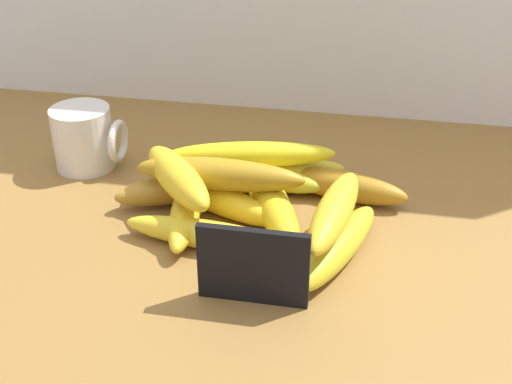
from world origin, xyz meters
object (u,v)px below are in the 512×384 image
banana_1 (282,176)px  banana_2 (271,202)px  coffee_mug (85,138)px  banana_5 (212,236)px  banana_12 (177,177)px  banana_11 (251,154)px  banana_8 (245,172)px  banana_7 (343,186)px  banana_0 (218,199)px  banana_4 (339,246)px  banana_10 (220,174)px  chalkboard_sign (253,269)px  banana_3 (187,209)px  banana_6 (190,186)px  banana_9 (334,212)px

banana_1 → banana_2: size_ratio=0.80×
coffee_mug → banana_5: (21.16, -15.68, -2.53)cm
coffee_mug → banana_5: 26.45cm
banana_12 → banana_5: bearing=-45.5°
banana_1 → banana_11: banana_11 is taller
banana_8 → banana_7: bearing=-5.2°
banana_0 → banana_8: 7.24cm
coffee_mug → banana_4: size_ratio=0.54×
banana_4 → banana_10: (-14.61, 6.71, 3.65)cm
coffee_mug → banana_11: 23.20cm
banana_0 → banana_10: size_ratio=0.94×
banana_1 → banana_4: banana_1 is taller
chalkboard_sign → banana_10: (-6.83, 15.02, 1.64)cm
banana_12 → banana_3: bearing=-28.5°
banana_2 → banana_12: bearing=-168.1°
banana_0 → banana_7: banana_7 is taller
chalkboard_sign → banana_8: chalkboard_sign is taller
banana_6 → banana_8: 7.69cm
banana_6 → banana_11: bearing=26.1°
banana_7 → banana_12: bearing=-156.7°
banana_2 → banana_9: bearing=-39.3°
banana_1 → banana_4: size_ratio=0.97×
banana_6 → banana_11: (7.04, 3.45, 3.30)cm
banana_6 → banana_1: bearing=23.5°
banana_4 → coffee_mug: bearing=156.4°
banana_7 → banana_0: bearing=-158.1°
banana_6 → banana_9: bearing=-24.8°
banana_4 → banana_5: banana_4 is taller
chalkboard_sign → banana_2: (-0.88, 15.56, -1.80)cm
chalkboard_sign → banana_4: 11.56cm
coffee_mug → banana_4: bearing=-23.6°
banana_2 → banana_8: 8.27cm
banana_3 → banana_8: 10.93cm
banana_2 → banana_3: bearing=-163.7°
banana_3 → banana_5: size_ratio=0.85×
banana_1 → banana_11: (-3.66, -1.21, 3.34)cm
coffee_mug → banana_2: 27.72cm
banana_6 → banana_8: banana_6 is taller
banana_4 → banana_10: size_ratio=0.87×
banana_11 → banana_6: bearing=-153.9°
banana_10 → banana_11: (2.55, 6.01, -0.23)cm
banana_0 → coffee_mug: bearing=157.9°
banana_3 → banana_9: banana_9 is taller
chalkboard_sign → banana_3: 16.60cm
banana_0 → banana_2: (6.44, 0.05, 0.26)cm
coffee_mug → banana_8: coffee_mug is taller
coffee_mug → banana_7: size_ratio=0.58×
banana_5 → banana_11: bearing=81.9°
banana_4 → banana_8: bearing=132.9°
banana_0 → banana_4: 16.73cm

